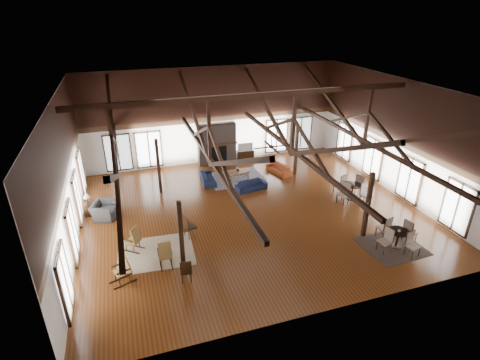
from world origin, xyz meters
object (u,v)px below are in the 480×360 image
object	(u,v)px
sofa_orange	(279,169)
cafe_table_far	(353,189)
sofa_navy_left	(208,178)
coffee_table	(239,173)
cafe_table_near	(398,236)
sofa_navy_front	(251,186)
tv_console	(245,155)
armchair	(105,210)

from	to	relation	value
sofa_orange	cafe_table_far	xyz separation A→B (m)	(2.33, -4.24, 0.31)
sofa_navy_left	cafe_table_far	world-z (taller)	cafe_table_far
coffee_table	cafe_table_near	xyz separation A→B (m)	(4.32, -8.44, 0.11)
sofa_navy_front	cafe_table_far	distance (m)	5.37
cafe_table_near	sofa_navy_left	bearing A→B (deg)	125.40
coffee_table	tv_console	world-z (taller)	tv_console
sofa_orange	sofa_navy_front	bearing A→B (deg)	-69.86
sofa_orange	cafe_table_near	world-z (taller)	cafe_table_near
sofa_navy_front	armchair	bearing A→B (deg)	175.83
cafe_table_near	coffee_table	bearing A→B (deg)	117.11
cafe_table_near	tv_console	distance (m)	11.74
cafe_table_near	cafe_table_far	distance (m)	4.37
sofa_navy_left	sofa_orange	xyz separation A→B (m)	(4.41, -0.04, -0.00)
sofa_navy_left	cafe_table_near	world-z (taller)	cafe_table_near
sofa_orange	cafe_table_far	distance (m)	4.85
sofa_orange	cafe_table_near	distance (m)	8.74
sofa_navy_left	sofa_orange	world-z (taller)	sofa_navy_left
sofa_navy_front	coffee_table	world-z (taller)	sofa_navy_front
sofa_navy_front	coffee_table	bearing A→B (deg)	90.68
sofa_orange	tv_console	xyz separation A→B (m)	(-1.21, 2.80, 0.02)
sofa_navy_left	cafe_table_far	distance (m)	8.00
sofa_navy_left	armchair	size ratio (longest dim) A/B	1.52
coffee_table	cafe_table_far	size ratio (longest dim) A/B	0.62
coffee_table	cafe_table_far	world-z (taller)	cafe_table_far
cafe_table_near	sofa_orange	bearing A→B (deg)	101.22
armchair	tv_console	size ratio (longest dim) A/B	1.07
sofa_navy_front	cafe_table_near	bearing A→B (deg)	-68.24
sofa_orange	cafe_table_near	xyz separation A→B (m)	(1.70, -8.57, 0.27)
armchair	tv_console	xyz separation A→B (m)	(8.83, 5.07, -0.11)
sofa_navy_left	armchair	distance (m)	6.07
sofa_navy_left	sofa_orange	distance (m)	4.42
sofa_navy_front	cafe_table_near	size ratio (longest dim) A/B	0.83
cafe_table_near	tv_console	world-z (taller)	cafe_table_near
sofa_navy_front	sofa_navy_left	size ratio (longest dim) A/B	0.97
sofa_navy_left	sofa_orange	size ratio (longest dim) A/B	1.02
sofa_orange	armchair	xyz separation A→B (m)	(-10.03, -2.26, 0.12)
sofa_orange	tv_console	size ratio (longest dim) A/B	1.59
armchair	sofa_navy_front	bearing A→B (deg)	-64.07
tv_console	sofa_navy_front	bearing A→B (deg)	-104.57
cafe_table_near	cafe_table_far	size ratio (longest dim) A/B	0.95
sofa_navy_left	cafe_table_near	size ratio (longest dim) A/B	0.86
cafe_table_near	cafe_table_far	xyz separation A→B (m)	(0.63, 4.33, 0.04)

